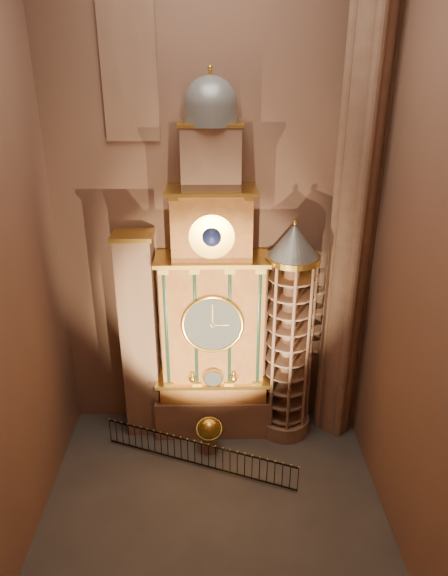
{
  "coord_description": "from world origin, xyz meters",
  "views": [
    {
      "loc": [
        0.12,
        -16.06,
        16.84
      ],
      "look_at": [
        0.49,
        3.0,
        8.48
      ],
      "focal_mm": 32.0,
      "sensor_mm": 36.0,
      "label": 1
    }
  ],
  "objects_px": {
    "celestial_globe": "(209,432)",
    "iron_railing": "(198,454)",
    "astronomical_clock": "(213,307)",
    "stair_turret": "(288,336)",
    "portrait_tower": "(140,337)"
  },
  "relations": [
    {
      "from": "stair_turret",
      "to": "iron_railing",
      "type": "height_order",
      "value": "stair_turret"
    },
    {
      "from": "astronomical_clock",
      "to": "iron_railing",
      "type": "height_order",
      "value": "astronomical_clock"
    },
    {
      "from": "astronomical_clock",
      "to": "portrait_tower",
      "type": "distance_m",
      "value": 3.73
    },
    {
      "from": "astronomical_clock",
      "to": "portrait_tower",
      "type": "xyz_separation_m",
      "value": [
        -3.4,
        0.02,
        -1.53
      ]
    },
    {
      "from": "portrait_tower",
      "to": "iron_railing",
      "type": "xyz_separation_m",
      "value": [
        2.7,
        -2.85,
        -4.45
      ]
    },
    {
      "from": "stair_turret",
      "to": "astronomical_clock",
      "type": "bearing_deg",
      "value": 175.7
    },
    {
      "from": "astronomical_clock",
      "to": "portrait_tower",
      "type": "bearing_deg",
      "value": 179.71
    },
    {
      "from": "astronomical_clock",
      "to": "stair_turret",
      "type": "xyz_separation_m",
      "value": [
        3.5,
        -0.26,
        -1.41
      ]
    },
    {
      "from": "astronomical_clock",
      "to": "iron_railing",
      "type": "relative_size",
      "value": 1.95
    },
    {
      "from": "portrait_tower",
      "to": "iron_railing",
      "type": "bearing_deg",
      "value": -46.5
    },
    {
      "from": "stair_turret",
      "to": "iron_railing",
      "type": "relative_size",
      "value": 1.26
    },
    {
      "from": "stair_turret",
      "to": "iron_railing",
      "type": "xyz_separation_m",
      "value": [
        -4.2,
        -2.57,
        -4.57
      ]
    },
    {
      "from": "astronomical_clock",
      "to": "stair_turret",
      "type": "bearing_deg",
      "value": -4.3
    },
    {
      "from": "celestial_globe",
      "to": "iron_railing",
      "type": "relative_size",
      "value": 0.21
    },
    {
      "from": "portrait_tower",
      "to": "stair_turret",
      "type": "xyz_separation_m",
      "value": [
        6.9,
        -0.28,
        0.12
      ]
    }
  ]
}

